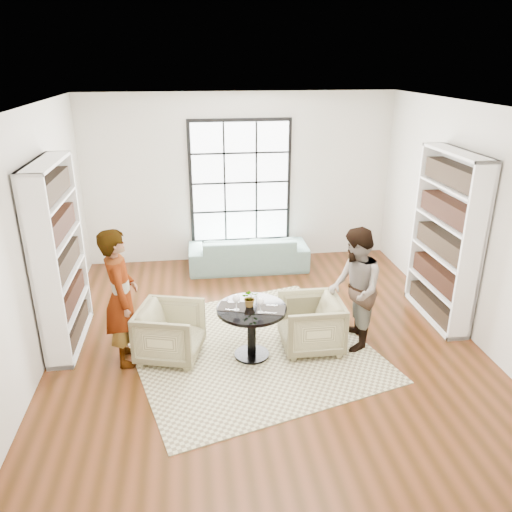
{
  "coord_description": "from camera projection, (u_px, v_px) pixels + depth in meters",
  "views": [
    {
      "loc": [
        -0.89,
        -5.76,
        3.51
      ],
      "look_at": [
        -0.06,
        0.4,
        1.04
      ],
      "focal_mm": 35.0,
      "sensor_mm": 36.0,
      "label": 1
    }
  ],
  "objects": [
    {
      "name": "ground",
      "position": [
        264.0,
        339.0,
        6.71
      ],
      "size": [
        6.0,
        6.0,
        0.0
      ],
      "primitive_type": "plane",
      "color": "#5E2E16"
    },
    {
      "name": "room_shell",
      "position": [
        259.0,
        237.0,
        6.74
      ],
      "size": [
        6.0,
        6.01,
        6.0
      ],
      "color": "silver",
      "rests_on": "ground"
    },
    {
      "name": "rug",
      "position": [
        250.0,
        348.0,
        6.48
      ],
      "size": [
        3.57,
        3.57,
        0.01
      ],
      "primitive_type": "cube",
      "rotation": [
        0.0,
        0.0,
        0.28
      ],
      "color": "beige",
      "rests_on": "ground"
    },
    {
      "name": "pedestal_table",
      "position": [
        252.0,
        321.0,
        6.13
      ],
      "size": [
        0.86,
        0.86,
        0.69
      ],
      "rotation": [
        0.0,
        0.0,
        -0.27
      ],
      "color": "black",
      "rests_on": "ground"
    },
    {
      "name": "sofa",
      "position": [
        248.0,
        252.0,
        8.86
      ],
      "size": [
        2.1,
        0.85,
        0.61
      ],
      "primitive_type": "imported",
      "rotation": [
        0.0,
        0.0,
        3.13
      ],
      "color": "slate",
      "rests_on": "ground"
    },
    {
      "name": "armchair_left",
      "position": [
        170.0,
        332.0,
        6.19
      ],
      "size": [
        0.93,
        0.92,
        0.69
      ],
      "primitive_type": "imported",
      "rotation": [
        0.0,
        0.0,
        1.3
      ],
      "color": "tan",
      "rests_on": "ground"
    },
    {
      "name": "armchair_right",
      "position": [
        311.0,
        324.0,
        6.38
      ],
      "size": [
        0.77,
        0.75,
        0.7
      ],
      "primitive_type": "imported",
      "rotation": [
        0.0,
        0.0,
        -1.58
      ],
      "color": "tan",
      "rests_on": "ground"
    },
    {
      "name": "person_left",
      "position": [
        121.0,
        298.0,
        5.93
      ],
      "size": [
        0.49,
        0.68,
        1.72
      ],
      "primitive_type": "imported",
      "rotation": [
        0.0,
        0.0,
        1.7
      ],
      "color": "gray",
      "rests_on": "ground"
    },
    {
      "name": "person_right",
      "position": [
        355.0,
        289.0,
        6.28
      ],
      "size": [
        0.7,
        0.84,
        1.6
      ],
      "primitive_type": "imported",
      "rotation": [
        0.0,
        0.0,
        -1.69
      ],
      "color": "gray",
      "rests_on": "ground"
    },
    {
      "name": "placemat_left",
      "position": [
        232.0,
        306.0,
        6.08
      ],
      "size": [
        0.4,
        0.34,
        0.01
      ],
      "primitive_type": "cube",
      "rotation": [
        0.0,
        0.0,
        -0.27
      ],
      "color": "black",
      "rests_on": "pedestal_table"
    },
    {
      "name": "placemat_right",
      "position": [
        271.0,
        309.0,
        6.01
      ],
      "size": [
        0.4,
        0.34,
        0.01
      ],
      "primitive_type": "cube",
      "rotation": [
        0.0,
        0.0,
        -0.27
      ],
      "color": "black",
      "rests_on": "pedestal_table"
    },
    {
      "name": "cutlery_left",
      "position": [
        232.0,
        306.0,
        6.08
      ],
      "size": [
        0.19,
        0.25,
        0.01
      ],
      "primitive_type": null,
      "rotation": [
        0.0,
        0.0,
        -0.27
      ],
      "color": "silver",
      "rests_on": "placemat_left"
    },
    {
      "name": "cutlery_right",
      "position": [
        271.0,
        309.0,
        6.0
      ],
      "size": [
        0.19,
        0.25,
        0.01
      ],
      "primitive_type": null,
      "rotation": [
        0.0,
        0.0,
        -0.27
      ],
      "color": "silver",
      "rests_on": "placemat_right"
    },
    {
      "name": "wine_glass_left",
      "position": [
        236.0,
        299.0,
        5.94
      ],
      "size": [
        0.09,
        0.09,
        0.2
      ],
      "color": "silver",
      "rests_on": "pedestal_table"
    },
    {
      "name": "wine_glass_right",
      "position": [
        260.0,
        302.0,
        5.89
      ],
      "size": [
        0.09,
        0.09,
        0.19
      ],
      "color": "silver",
      "rests_on": "pedestal_table"
    },
    {
      "name": "flower_centerpiece",
      "position": [
        250.0,
        298.0,
        6.06
      ],
      "size": [
        0.21,
        0.19,
        0.22
      ],
      "primitive_type": "imported",
      "rotation": [
        0.0,
        0.0,
        -0.06
      ],
      "color": "gray",
      "rests_on": "pedestal_table"
    }
  ]
}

